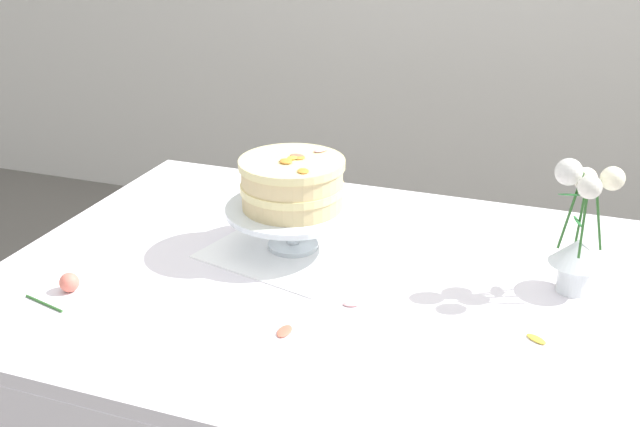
{
  "coord_description": "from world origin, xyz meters",
  "views": [
    {
      "loc": [
        0.4,
        -1.26,
        1.46
      ],
      "look_at": [
        -0.06,
        0.02,
        0.86
      ],
      "focal_mm": 41.14,
      "sensor_mm": 36.0,
      "label": 1
    }
  ],
  "objects_px": {
    "dining_table": "(337,320)",
    "layer_cake": "(292,183)",
    "cake_stand": "(293,214)",
    "fallen_rose": "(68,283)",
    "flower_vase": "(580,233)"
  },
  "relations": [
    {
      "from": "layer_cake",
      "to": "fallen_rose",
      "type": "bearing_deg",
      "value": -136.49
    },
    {
      "from": "cake_stand",
      "to": "layer_cake",
      "type": "xyz_separation_m",
      "value": [
        0.0,
        0.0,
        0.07
      ]
    },
    {
      "from": "cake_stand",
      "to": "fallen_rose",
      "type": "bearing_deg",
      "value": -136.49
    },
    {
      "from": "dining_table",
      "to": "layer_cake",
      "type": "bearing_deg",
      "value": 141.77
    },
    {
      "from": "layer_cake",
      "to": "fallen_rose",
      "type": "xyz_separation_m",
      "value": [
        -0.34,
        -0.33,
        -0.14
      ]
    },
    {
      "from": "dining_table",
      "to": "layer_cake",
      "type": "distance_m",
      "value": 0.3
    },
    {
      "from": "dining_table",
      "to": "cake_stand",
      "type": "relative_size",
      "value": 4.83
    },
    {
      "from": "dining_table",
      "to": "fallen_rose",
      "type": "xyz_separation_m",
      "value": [
        -0.48,
        -0.22,
        0.11
      ]
    },
    {
      "from": "flower_vase",
      "to": "dining_table",
      "type": "bearing_deg",
      "value": -164.97
    },
    {
      "from": "cake_stand",
      "to": "fallen_rose",
      "type": "relative_size",
      "value": 2.83
    },
    {
      "from": "dining_table",
      "to": "cake_stand",
      "type": "distance_m",
      "value": 0.25
    },
    {
      "from": "cake_stand",
      "to": "dining_table",
      "type": "bearing_deg",
      "value": -38.21
    },
    {
      "from": "cake_stand",
      "to": "layer_cake",
      "type": "distance_m",
      "value": 0.07
    },
    {
      "from": "cake_stand",
      "to": "fallen_rose",
      "type": "distance_m",
      "value": 0.48
    },
    {
      "from": "layer_cake",
      "to": "flower_vase",
      "type": "bearing_deg",
      "value": 0.92
    }
  ]
}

